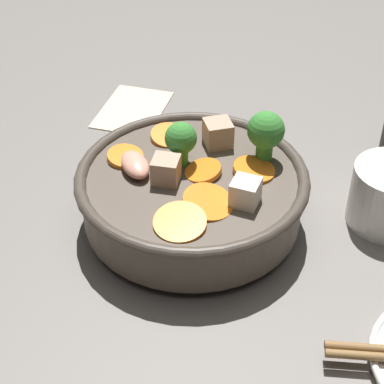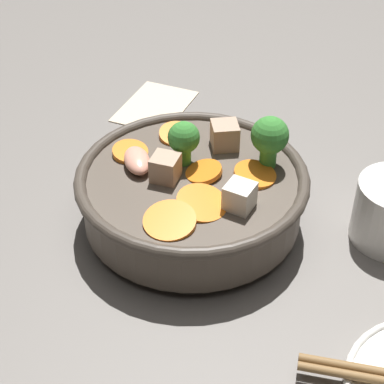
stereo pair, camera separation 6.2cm
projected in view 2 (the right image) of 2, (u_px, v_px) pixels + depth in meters
name	position (u px, v px, depth m)	size (l,w,h in m)	color
ground_plane	(192.00, 222.00, 0.65)	(3.00, 3.00, 0.00)	slate
stirfry_bowl	(193.00, 190.00, 0.62)	(0.23, 0.23, 0.11)	#51473D
napkin	(155.00, 106.00, 0.83)	(0.12, 0.09, 0.00)	beige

